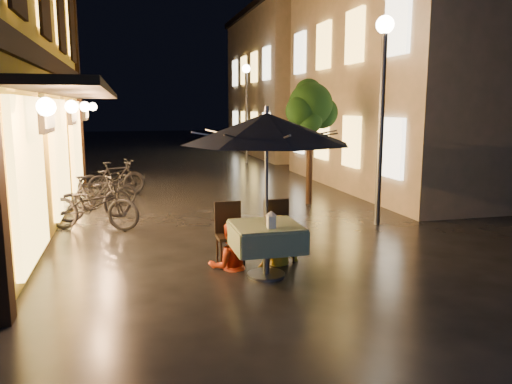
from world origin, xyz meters
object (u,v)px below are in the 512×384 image
object	(u,v)px
streetlamp_near	(383,83)
person_orange	(230,223)
bicycle_0	(93,205)
cafe_table	(266,237)
patio_umbrella	(267,129)
table_lantern	(271,218)
person_yellow	(277,217)

from	to	relation	value
streetlamp_near	person_orange	xyz separation A→B (m)	(-3.57, -2.04, -2.22)
bicycle_0	cafe_table	bearing A→B (deg)	-122.96
patio_umbrella	table_lantern	distance (m)	1.26
patio_umbrella	bicycle_0	distance (m)	4.70
table_lantern	person_orange	xyz separation A→B (m)	(-0.44, 0.76, -0.22)
table_lantern	person_orange	world-z (taller)	person_orange
person_orange	person_yellow	distance (m)	0.76
patio_umbrella	person_orange	size ratio (longest dim) A/B	1.76
streetlamp_near	table_lantern	xyz separation A→B (m)	(-3.14, -2.81, -2.00)
table_lantern	bicycle_0	xyz separation A→B (m)	(-2.62, 3.79, -0.41)
cafe_table	person_orange	world-z (taller)	person_orange
streetlamp_near	person_yellow	size ratio (longest dim) A/B	2.83
patio_umbrella	person_yellow	distance (m)	1.53
person_orange	bicycle_0	bearing A→B (deg)	-55.47
streetlamp_near	cafe_table	distance (m)	4.67
table_lantern	person_orange	distance (m)	0.90
person_yellow	bicycle_0	size ratio (longest dim) A/B	0.78
cafe_table	patio_umbrella	distance (m)	1.56
person_orange	cafe_table	bearing A→B (deg)	129.11
streetlamp_near	table_lantern	size ratio (longest dim) A/B	16.92
patio_umbrella	bicycle_0	bearing A→B (deg)	126.50
patio_umbrella	person_yellow	world-z (taller)	patio_umbrella
person_yellow	streetlamp_near	bearing A→B (deg)	-162.66
patio_umbrella	person_yellow	size ratio (longest dim) A/B	1.65
table_lantern	bicycle_0	size ratio (longest dim) A/B	0.13
streetlamp_near	bicycle_0	world-z (taller)	streetlamp_near
cafe_table	patio_umbrella	bearing A→B (deg)	0.00
patio_umbrella	person_yellow	xyz separation A→B (m)	(0.32, 0.53, -1.40)
table_lantern	person_orange	size ratio (longest dim) A/B	0.18
patio_umbrella	table_lantern	world-z (taller)	patio_umbrella
bicycle_0	person_yellow	bearing A→B (deg)	-115.07
cafe_table	bicycle_0	xyz separation A→B (m)	(-2.62, 3.54, -0.08)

